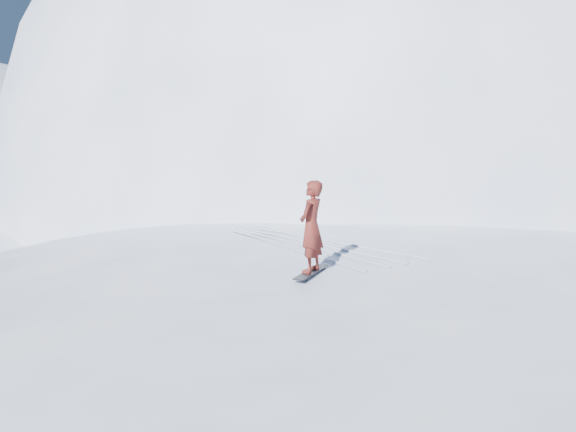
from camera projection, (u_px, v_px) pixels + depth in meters
name	position (u px, v px, depth m)	size (l,w,h in m)	color
ground	(449.00, 376.00, 12.62)	(400.00, 400.00, 0.00)	white
near_ridge	(395.00, 325.00, 15.67)	(36.00, 28.00, 4.80)	white
summit_peak	(405.00, 188.00, 45.64)	(60.00, 56.00, 56.00)	white
peak_shoulder	(324.00, 211.00, 34.59)	(28.00, 24.00, 18.00)	white
wind_bumps	(370.00, 348.00, 14.15)	(16.00, 14.40, 1.00)	white
snowboard	(311.00, 272.00, 12.25)	(1.35, 0.25, 0.02)	black
snowboarder	(311.00, 227.00, 12.07)	(0.73, 0.48, 2.00)	maroon
board_tracks	(308.00, 243.00, 15.00)	(2.67, 5.98, 0.04)	silver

